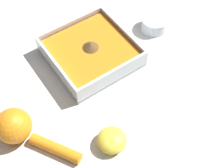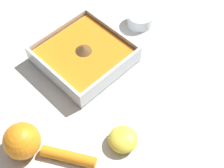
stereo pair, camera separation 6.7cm
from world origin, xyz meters
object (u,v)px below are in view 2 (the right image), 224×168
spice_bowl (140,20)px  lemon_squeezer (28,143)px  square_dish (84,56)px  lemon_half (123,139)px

spice_bowl → lemon_squeezer: 0.42m
square_dish → spice_bowl: bearing=-2.5°
lemon_squeezer → lemon_half: (0.14, -0.12, -0.02)m
square_dish → lemon_squeezer: (-0.22, -0.09, 0.01)m
square_dish → lemon_squeezer: lemon_squeezer is taller
spice_bowl → lemon_half: (-0.27, -0.20, 0.00)m
square_dish → lemon_squeezer: size_ratio=1.15×
lemon_half → spice_bowl: bearing=36.3°
square_dish → lemon_half: (-0.09, -0.21, -0.00)m
square_dish → lemon_half: bearing=-112.6°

